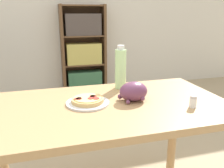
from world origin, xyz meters
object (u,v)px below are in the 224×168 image
at_px(drink_bottle, 121,68).
at_px(grape_bunch, 133,92).
at_px(pizza_on_plate, 88,101).
at_px(salt_shaker, 193,102).
at_px(bookshelf, 84,52).

bearing_deg(drink_bottle, grape_bunch, -90.39).
bearing_deg(pizza_on_plate, salt_shaker, -20.91).
height_order(pizza_on_plate, drink_bottle, drink_bottle).
relative_size(pizza_on_plate, salt_shaker, 3.69).
relative_size(grape_bunch, drink_bottle, 0.58).
relative_size(drink_bottle, bookshelf, 0.20).
distance_m(pizza_on_plate, grape_bunch, 0.25).
xyz_separation_m(grape_bunch, drink_bottle, (0.00, 0.23, 0.07)).
bearing_deg(salt_shaker, drink_bottle, 122.10).
distance_m(drink_bottle, bookshelf, 2.23).
xyz_separation_m(pizza_on_plate, bookshelf, (0.36, 2.42, -0.14)).
xyz_separation_m(pizza_on_plate, grape_bunch, (0.24, -0.02, 0.04)).
bearing_deg(drink_bottle, bookshelf, 86.87).
height_order(grape_bunch, salt_shaker, grape_bunch).
relative_size(grape_bunch, salt_shaker, 2.55).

